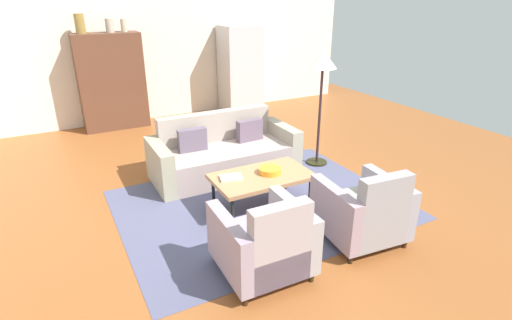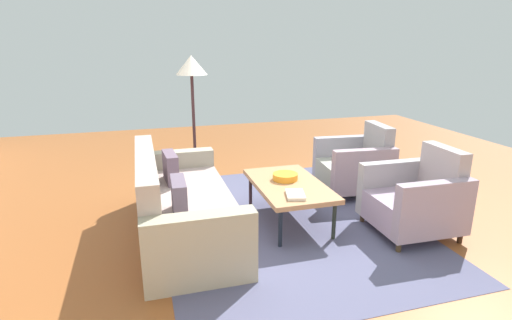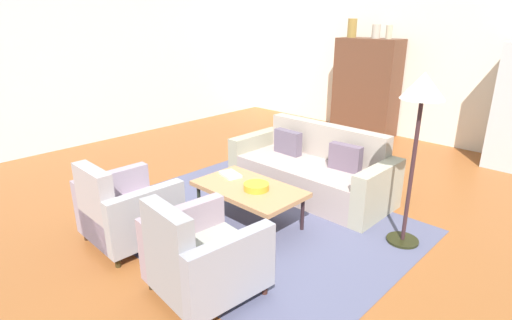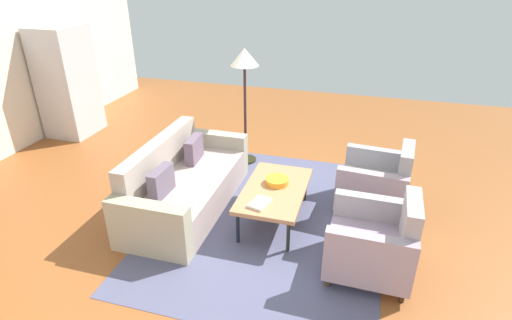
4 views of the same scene
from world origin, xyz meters
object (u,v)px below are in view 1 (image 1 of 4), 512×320
Objects in this scene: armchair_left at (266,244)px; fruit_bowl at (270,170)px; coffee_table at (262,178)px; book_stack at (231,178)px; floor_lamp at (322,71)px; vase_round at (110,26)px; couch at (223,154)px; refrigerator at (240,70)px; armchair_right at (365,213)px; vase_small at (124,25)px; cabinet at (112,82)px; vase_tall at (80,24)px.

armchair_left is 1.37m from fruit_bowl.
coffee_table is 4.38× the size of fruit_bowl.
floor_lamp is (1.80, 0.73, 0.99)m from book_stack.
vase_round reaches higher than book_stack.
couch is at bearing 89.99° from coffee_table.
fruit_bowl is at bearing -111.23° from refrigerator.
armchair_right is at bearing -67.59° from fruit_bowl.
fruit_bowl is at bearing -8.66° from book_stack.
armchair_left and armchair_right have the same top height.
refrigerator is (1.70, 4.07, 0.53)m from coffee_table.
armchair_left is 5.58m from vase_round.
vase_small is 3.99m from floor_lamp.
fruit_bowl is 1.82m from floor_lamp.
armchair_left is (-0.60, -1.17, -0.06)m from coffee_table.
vase_round reaches higher than cabinet.
fruit_bowl is 0.16× the size of floor_lamp.
armchair_left is at bearing -135.90° from floor_lamp.
book_stack is 0.17× the size of floor_lamp.
vase_small is at bearing 100.24° from fruit_bowl.
book_stack is at bearing -81.50° from cabinet.
vase_small is at bearing 0.00° from vase_round.
book_stack is at bearing -117.40° from refrigerator.
vase_small is at bearing -0.77° from cabinet.
book_stack is 0.86× the size of vase_tall.
vase_round reaches higher than couch.
vase_round is (-1.48, 5.34, 1.58)m from armchair_right.
cabinet is 2.69m from refrigerator.
armchair_left is 5.75m from refrigerator.
couch is at bearing 77.04° from armchair_left.
refrigerator is at bearing -2.21° from vase_round.
vase_round is 0.25m from vase_small.
refrigerator reaches higher than book_stack.
armchair_right reaches higher than book_stack.
couch is 3.70m from vase_tall.
couch is 1.21m from fruit_bowl.
vase_small is 2.54m from refrigerator.
cabinet is 1.05× the size of floor_lamp.
vase_tall is 1.46× the size of vase_small.
couch is at bearing -71.68° from cabinet.
vase_tall is at bearing 115.66° from armchair_right.
armchair_left is (-0.60, -2.35, 0.06)m from couch.
cabinet is (-1.58, 5.34, 0.56)m from armchair_right.
vase_round is 0.14× the size of floor_lamp.
cabinet is at bearing 125.60° from floor_lamp.
cabinet is (-0.99, 4.18, 0.50)m from coffee_table.
vase_tall is at bearing 103.89° from book_stack.
coffee_table is 5.15× the size of vase_small.
book_stack is at bearing 133.32° from armchair_right.
couch is at bearing 164.87° from floor_lamp.
vase_small is (-0.26, 4.10, 1.46)m from book_stack.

